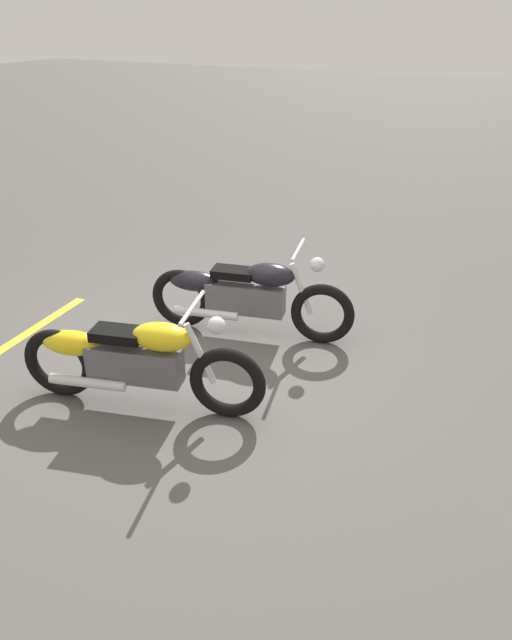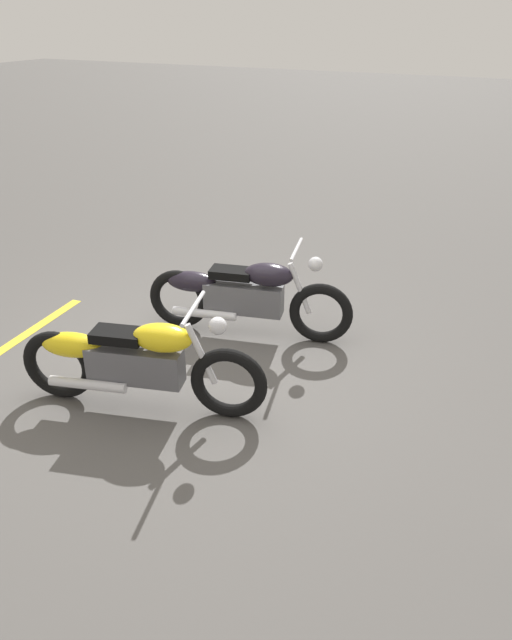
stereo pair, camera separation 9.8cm
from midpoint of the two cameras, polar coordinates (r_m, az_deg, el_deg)
The scene contains 3 objects.
ground_plane at distance 6.15m, azimuth -5.64°, elevation -3.97°, with size 60.00×60.00×0.00m, color #514F4C.
motorcycle_bright_foreground at distance 5.36m, azimuth -10.93°, elevation -3.68°, with size 2.18×0.82×1.04m.
motorcycle_dark_foreground at distance 6.44m, azimuth -0.64°, elevation 2.39°, with size 2.20×0.77×1.04m.
Camera 1 is at (2.95, -4.36, 3.18)m, focal length 34.08 mm.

